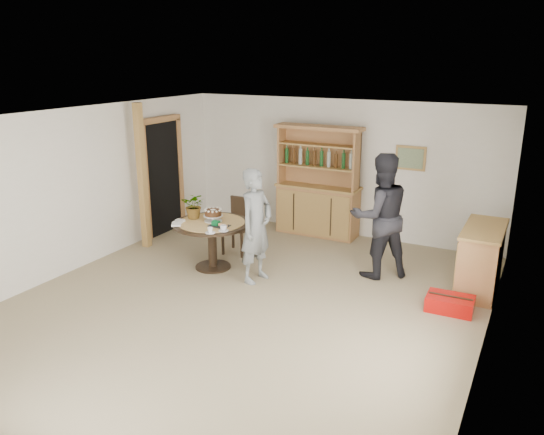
% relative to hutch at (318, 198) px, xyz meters
% --- Properties ---
extents(ground, '(7.00, 7.00, 0.00)m').
position_rel_hutch_xyz_m(ground, '(0.30, -3.24, -0.69)').
color(ground, tan).
rests_on(ground, ground).
extents(room_shell, '(6.04, 7.04, 2.52)m').
position_rel_hutch_xyz_m(room_shell, '(0.30, -3.23, 1.05)').
color(room_shell, white).
rests_on(room_shell, ground).
extents(doorway, '(0.13, 1.10, 2.18)m').
position_rel_hutch_xyz_m(doorway, '(-2.63, -1.24, 0.42)').
color(doorway, black).
rests_on(doorway, ground).
extents(pine_post, '(0.12, 0.12, 2.50)m').
position_rel_hutch_xyz_m(pine_post, '(-2.40, -2.04, 0.56)').
color(pine_post, '#B1844A').
rests_on(pine_post, ground).
extents(hutch, '(1.62, 0.54, 2.04)m').
position_rel_hutch_xyz_m(hutch, '(0.00, 0.00, 0.00)').
color(hutch, tan).
rests_on(hutch, ground).
extents(sideboard, '(0.54, 1.26, 0.94)m').
position_rel_hutch_xyz_m(sideboard, '(3.04, -1.24, -0.22)').
color(sideboard, tan).
rests_on(sideboard, ground).
extents(dining_table, '(1.20, 1.20, 0.76)m').
position_rel_hutch_xyz_m(dining_table, '(-0.81, -2.33, -0.08)').
color(dining_table, black).
rests_on(dining_table, ground).
extents(dining_chair, '(0.44, 0.44, 0.95)m').
position_rel_hutch_xyz_m(dining_chair, '(-0.81, -1.50, -0.15)').
color(dining_chair, black).
rests_on(dining_chair, ground).
extents(birthday_cake, '(0.30, 0.30, 0.20)m').
position_rel_hutch_xyz_m(birthday_cake, '(-0.81, -2.28, 0.19)').
color(birthday_cake, white).
rests_on(birthday_cake, dining_table).
extents(flower_vase, '(0.47, 0.44, 0.42)m').
position_rel_hutch_xyz_m(flower_vase, '(-1.16, -2.28, 0.28)').
color(flower_vase, '#3F7233').
rests_on(flower_vase, dining_table).
extents(gift_tray, '(0.30, 0.20, 0.08)m').
position_rel_hutch_xyz_m(gift_tray, '(-0.59, -2.45, 0.10)').
color(gift_tray, black).
rests_on(gift_tray, dining_table).
extents(coffee_cup_a, '(0.15, 0.15, 0.09)m').
position_rel_hutch_xyz_m(coffee_cup_a, '(-0.41, -2.61, 0.11)').
color(coffee_cup_a, white).
rests_on(coffee_cup_a, dining_table).
extents(coffee_cup_b, '(0.15, 0.15, 0.08)m').
position_rel_hutch_xyz_m(coffee_cup_b, '(-0.53, -2.78, 0.11)').
color(coffee_cup_b, white).
rests_on(coffee_cup_b, dining_table).
extents(napkins, '(0.24, 0.33, 0.03)m').
position_rel_hutch_xyz_m(napkins, '(-1.22, -2.64, 0.09)').
color(napkins, white).
rests_on(napkins, dining_table).
extents(teen_boy, '(0.49, 0.67, 1.70)m').
position_rel_hutch_xyz_m(teen_boy, '(0.04, -2.43, 0.16)').
color(teen_boy, slate).
rests_on(teen_boy, ground).
extents(adult_person, '(1.17, 1.14, 1.90)m').
position_rel_hutch_xyz_m(adult_person, '(1.59, -1.41, 0.26)').
color(adult_person, black).
rests_on(adult_person, ground).
extents(red_suitcase, '(0.61, 0.42, 0.21)m').
position_rel_hutch_xyz_m(red_suitcase, '(2.80, -2.12, -0.59)').
color(red_suitcase, '#C00D09').
rests_on(red_suitcase, ground).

